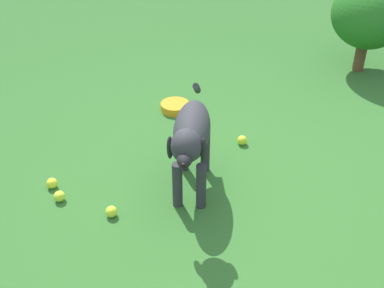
{
  "coord_description": "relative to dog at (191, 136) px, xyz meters",
  "views": [
    {
      "loc": [
        2.06,
        -0.66,
        1.86
      ],
      "look_at": [
        -0.2,
        -0.18,
        0.31
      ],
      "focal_mm": 45.28,
      "sensor_mm": 36.0,
      "label": 1
    }
  ],
  "objects": [
    {
      "name": "tennis_ball_1",
      "position": [
        -0.43,
        0.45,
        -0.37
      ],
      "size": [
        0.07,
        0.07,
        0.07
      ],
      "primitive_type": "sphere",
      "color": "#C2D329",
      "rests_on": "ground"
    },
    {
      "name": "tennis_ball_4",
      "position": [
        -0.08,
        -0.77,
        -0.37
      ],
      "size": [
        0.07,
        0.07,
        0.07
      ],
      "primitive_type": "sphere",
      "color": "#C3DB36",
      "rests_on": "ground"
    },
    {
      "name": "tennis_ball_2",
      "position": [
        -0.21,
        -0.82,
        -0.37
      ],
      "size": [
        0.07,
        0.07,
        0.07
      ],
      "primitive_type": "sphere",
      "color": "yellow",
      "rests_on": "ground"
    },
    {
      "name": "ground",
      "position": [
        0.15,
        0.2,
        -0.4
      ],
      "size": [
        14.0,
        14.0,
        0.0
      ],
      "primitive_type": "plane",
      "color": "#2D6026"
    },
    {
      "name": "water_bowl",
      "position": [
        -0.99,
        0.08,
        -0.37
      ],
      "size": [
        0.22,
        0.22,
        0.06
      ],
      "primitive_type": "cylinder",
      "color": "orange",
      "rests_on": "ground"
    },
    {
      "name": "tennis_ball_3",
      "position": [
        0.12,
        -0.48,
        -0.37
      ],
      "size": [
        0.07,
        0.07,
        0.07
      ],
      "primitive_type": "sphere",
      "color": "#C4DC30",
      "rests_on": "ground"
    },
    {
      "name": "dog",
      "position": [
        0.0,
        0.0,
        0.0
      ],
      "size": [
        0.86,
        0.37,
        0.6
      ],
      "rotation": [
        0.0,
        0.0,
        5.99
      ],
      "color": "#2D2D33",
      "rests_on": "ground"
    },
    {
      "name": "shrub_near",
      "position": [
        -1.37,
        1.81,
        0.11
      ],
      "size": [
        0.67,
        0.61,
        0.8
      ],
      "color": "brown",
      "rests_on": "ground"
    }
  ]
}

